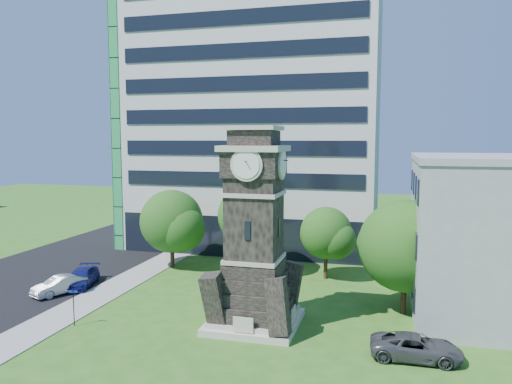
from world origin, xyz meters
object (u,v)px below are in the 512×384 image
(car_street_north, at_px, (81,278))
(street_sign, at_px, (74,303))
(clock_tower, at_px, (254,241))
(car_street_mid, at_px, (59,285))
(car_east_lot, at_px, (416,347))
(park_bench, at_px, (243,319))

(car_street_north, distance_m, street_sign, 8.70)
(clock_tower, bearing_deg, street_sign, -164.05)
(clock_tower, height_order, car_street_north, clock_tower)
(car_street_mid, relative_size, car_east_lot, 0.85)
(car_street_north, bearing_deg, car_street_mid, -115.94)
(car_street_north, distance_m, car_east_lot, 25.55)
(clock_tower, relative_size, car_east_lot, 2.60)
(clock_tower, bearing_deg, park_bench, -141.00)
(car_street_north, xyz_separation_m, street_sign, (4.53, -7.39, 0.77))
(park_bench, relative_size, street_sign, 0.78)
(clock_tower, relative_size, street_sign, 5.32)
(car_street_mid, xyz_separation_m, park_bench, (15.01, -2.62, -0.17))
(car_street_mid, height_order, car_east_lot, car_street_mid)
(car_street_mid, bearing_deg, car_street_north, 103.71)
(clock_tower, relative_size, car_street_north, 2.65)
(car_street_mid, relative_size, car_street_north, 0.86)
(car_east_lot, height_order, park_bench, car_east_lot)
(clock_tower, bearing_deg, car_street_mid, 172.16)
(car_street_mid, distance_m, car_east_lot, 25.44)
(clock_tower, height_order, car_east_lot, clock_tower)
(clock_tower, bearing_deg, car_east_lot, -14.64)
(car_street_mid, height_order, car_street_north, car_street_north)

